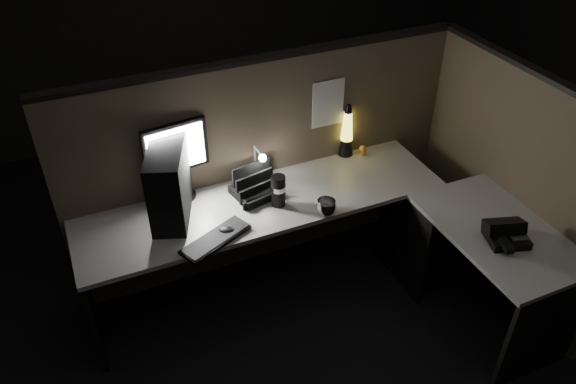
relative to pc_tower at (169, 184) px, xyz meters
name	(u,v)px	position (x,y,z in m)	size (l,w,h in m)	color
floor	(325,342)	(0.69, -0.69, -0.96)	(6.00, 6.00, 0.00)	black
room_shell	(339,110)	(0.69, -0.69, 0.66)	(6.00, 6.00, 6.00)	silver
partition_back	(266,166)	(0.69, 0.24, -0.21)	(2.66, 0.06, 1.50)	brown
partition_right	(509,186)	(2.02, -0.59, -0.21)	(0.06, 1.66, 1.50)	brown
desk	(336,240)	(0.87, -0.44, -0.38)	(2.60, 1.60, 0.73)	#B2AFA8
pc_tower	(169,184)	(0.00, 0.00, 0.00)	(0.19, 0.43, 0.45)	black
monitor	(176,154)	(0.10, 0.18, 0.08)	(0.40, 0.17, 0.51)	black
keyboard	(216,239)	(0.16, -0.32, -0.22)	(0.43, 0.14, 0.02)	black
mouse	(227,231)	(0.24, -0.28, -0.21)	(0.10, 0.07, 0.04)	black
clip_lamp	(259,163)	(0.60, 0.12, -0.08)	(0.05, 0.19, 0.25)	silver
organizer	(255,187)	(0.53, 0.01, -0.18)	(0.31, 0.29, 0.20)	black
lava_lamp	(347,134)	(1.27, 0.19, -0.07)	(0.10, 0.10, 0.38)	black
travel_mug	(278,191)	(0.62, -0.15, -0.12)	(0.09, 0.09, 0.20)	black
steel_mug	(326,207)	(0.84, -0.35, -0.18)	(0.12, 0.12, 0.10)	silver
figurine	(363,149)	(1.37, 0.14, -0.18)	(0.05, 0.05, 0.05)	orange
pinned_paper	(328,104)	(1.12, 0.20, 0.19)	(0.23, 0.00, 0.32)	white
desk_phone	(505,233)	(1.65, -0.97, -0.18)	(0.26, 0.26, 0.13)	black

